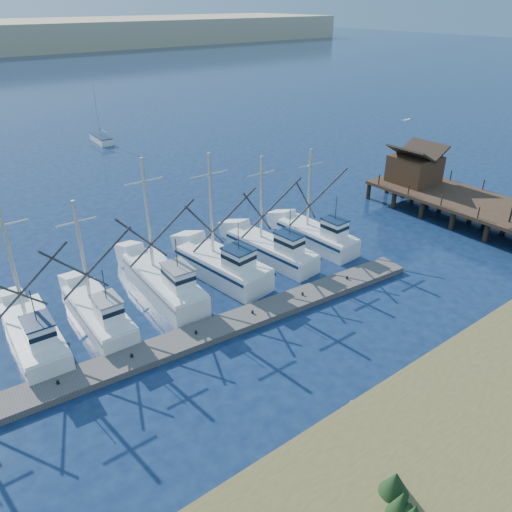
{
  "coord_description": "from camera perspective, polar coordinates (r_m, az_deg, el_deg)",
  "views": [
    {
      "loc": [
        -19.6,
        -16.06,
        18.28
      ],
      "look_at": [
        -1.16,
        8.0,
        2.5
      ],
      "focal_mm": 35.0,
      "sensor_mm": 36.0,
      "label": 1
    }
  ],
  "objects": [
    {
      "name": "trawler_fleet",
      "position": [
        34.1,
        -9.31,
        -3.4
      ],
      "size": [
        30.05,
        8.73,
        9.41
      ],
      "color": "white",
      "rests_on": "ground"
    },
    {
      "name": "timber_pier",
      "position": [
        50.37,
        20.77,
        7.52
      ],
      "size": [
        7.0,
        20.0,
        8.0
      ],
      "color": "black",
      "rests_on": "ground"
    },
    {
      "name": "sailboat_near",
      "position": [
        75.49,
        -17.26,
        12.68
      ],
      "size": [
        1.98,
        5.43,
        8.1
      ],
      "rotation": [
        0.0,
        0.0,
        -0.06
      ],
      "color": "white",
      "rests_on": "ground"
    },
    {
      "name": "floating_dock",
      "position": [
        30.81,
        -5.16,
        -8.55
      ],
      "size": [
        31.38,
        4.58,
        0.42
      ],
      "primitive_type": "cube",
      "rotation": [
        0.0,
        0.0,
        -0.08
      ],
      "color": "#56514D",
      "rests_on": "ground"
    },
    {
      "name": "ground",
      "position": [
        31.25,
        10.81,
        -8.88
      ],
      "size": [
        500.0,
        500.0,
        0.0
      ],
      "primitive_type": "plane",
      "color": "#0D1C3B",
      "rests_on": "ground"
    },
    {
      "name": "flying_gull",
      "position": [
        46.49,
        16.74,
        14.66
      ],
      "size": [
        1.11,
        0.2,
        0.2
      ],
      "color": "white",
      "rests_on": "ground"
    }
  ]
}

